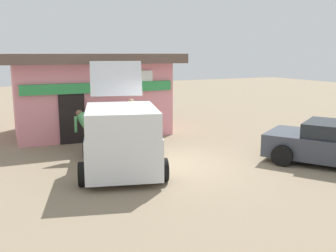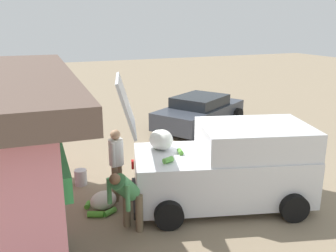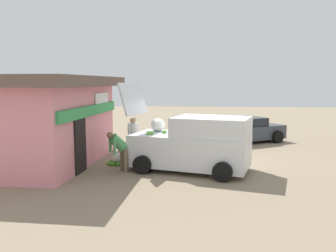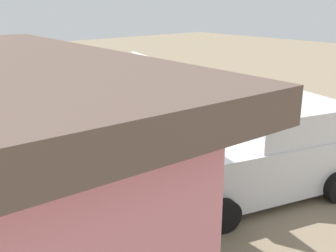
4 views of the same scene
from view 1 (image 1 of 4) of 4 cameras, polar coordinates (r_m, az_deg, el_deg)
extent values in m
plane|color=gray|center=(11.60, 0.85, -5.27)|extent=(60.00, 60.00, 0.00)
cube|color=pink|center=(15.97, -11.51, 4.14)|extent=(5.95, 3.91, 2.82)
cube|color=green|center=(14.09, -10.03, 5.63)|extent=(5.49, 0.39, 0.36)
cube|color=black|center=(14.05, -14.06, 1.43)|extent=(0.90, 0.10, 2.00)
cube|color=white|center=(14.43, -5.14, 7.00)|extent=(1.50, 0.14, 0.60)
cube|color=brown|center=(15.87, -11.73, 9.85)|extent=(6.88, 4.84, 0.35)
cube|color=silver|center=(10.85, -7.05, -2.72)|extent=(2.86, 4.24, 1.05)
cube|color=silver|center=(9.96, -6.95, 0.97)|extent=(2.38, 2.80, 0.62)
cube|color=black|center=(8.84, -6.55, -0.49)|extent=(1.53, 0.52, 0.47)
cube|color=silver|center=(12.68, -7.72, 7.00)|extent=(1.71, 0.83, 1.12)
ellipsoid|color=silver|center=(12.07, -5.52, 2.33)|extent=(0.54, 0.45, 0.45)
ellipsoid|color=silver|center=(12.00, -5.62, 2.31)|extent=(0.56, 0.46, 0.46)
cylinder|color=#5F9131|center=(12.09, -5.33, 1.60)|extent=(0.18, 0.24, 0.14)
cylinder|color=#5CAB42|center=(11.97, -9.58, 1.34)|extent=(0.19, 0.25, 0.12)
cylinder|color=#529833|center=(11.66, -7.17, 1.12)|extent=(0.23, 0.14, 0.10)
cube|color=black|center=(12.87, -7.45, -2.60)|extent=(1.71, 0.57, 0.16)
cube|color=red|center=(12.77, -10.75, -0.53)|extent=(0.15, 0.10, 0.20)
cube|color=red|center=(12.83, -4.28, -0.31)|extent=(0.15, 0.10, 0.20)
cylinder|color=black|center=(9.69, -12.53, -6.97)|extent=(0.38, 0.64, 0.60)
cylinder|color=black|center=(9.79, -0.73, -6.52)|extent=(0.38, 0.64, 0.60)
cylinder|color=black|center=(12.22, -12.00, -3.22)|extent=(0.38, 0.64, 0.60)
cylinder|color=black|center=(12.30, -2.68, -2.90)|extent=(0.38, 0.64, 0.60)
cylinder|color=black|center=(11.56, 16.59, -4.23)|extent=(0.51, 0.63, 0.61)
cylinder|color=black|center=(13.43, 18.87, -2.29)|extent=(0.51, 0.63, 0.61)
cylinder|color=#726047|center=(13.21, -4.68, -1.40)|extent=(0.15, 0.15, 0.85)
cylinder|color=#726047|center=(13.27, -6.13, -1.37)|extent=(0.15, 0.15, 0.85)
cylinder|color=silver|center=(13.10, -5.47, 1.74)|extent=(0.47, 0.47, 0.60)
sphere|color=tan|center=(13.04, -5.50, 3.55)|extent=(0.23, 0.23, 0.23)
cylinder|color=silver|center=(13.06, -4.43, 1.79)|extent=(0.09, 0.09, 0.57)
cylinder|color=silver|center=(13.14, -6.50, 1.81)|extent=(0.09, 0.09, 0.57)
cylinder|color=#726047|center=(12.78, -12.00, -2.18)|extent=(0.15, 0.15, 0.78)
cylinder|color=#726047|center=(13.01, -10.94, -1.91)|extent=(0.15, 0.15, 0.78)
cylinder|color=#4C9959|center=(12.91, -12.18, 0.61)|extent=(0.62, 0.72, 0.63)
sphere|color=brown|center=(13.06, -13.07, 1.90)|extent=(0.21, 0.21, 0.21)
cylinder|color=#4C9959|center=(12.90, -13.54, 0.24)|extent=(0.09, 0.09, 0.53)
cylinder|color=#4C9959|center=(13.23, -12.03, 0.56)|extent=(0.09, 0.09, 0.53)
ellipsoid|color=silver|center=(13.56, -7.58, -2.10)|extent=(0.68, 0.76, 0.41)
cylinder|color=green|center=(13.95, -7.21, -2.34)|extent=(0.25, 0.20, 0.12)
cylinder|color=green|center=(13.73, -9.10, -2.56)|extent=(0.26, 0.36, 0.14)
cylinder|color=#53A639|center=(13.44, -8.73, -2.87)|extent=(0.25, 0.33, 0.12)
cylinder|color=#679C44|center=(13.45, -6.57, -2.74)|extent=(0.27, 0.19, 0.15)
cylinder|color=silver|center=(14.29, -2.32, -1.35)|extent=(0.32, 0.32, 0.41)
camera|label=2|loc=(14.54, -40.12, 11.70)|focal=39.61mm
camera|label=3|loc=(12.88, -66.25, 3.23)|focal=37.62mm
camera|label=4|loc=(16.39, -31.12, 11.59)|focal=43.37mm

